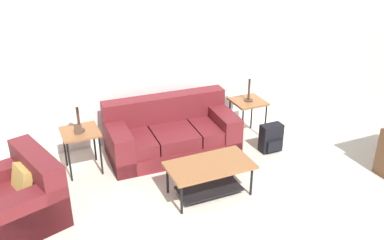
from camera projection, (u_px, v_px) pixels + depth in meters
wall_back at (168, 56)px, 6.64m from camera, size 8.64×0.06×2.60m
couch at (171, 134)px, 6.44m from camera, size 1.94×1.00×0.82m
armchair at (19, 198)px, 4.98m from camera, size 1.15×1.26×0.80m
coffee_table at (209, 172)px, 5.42m from camera, size 1.08×0.60×0.45m
side_table_left at (80, 136)px, 5.85m from camera, size 0.50×0.50×0.62m
side_table_right at (248, 105)px, 6.81m from camera, size 0.50×0.50×0.62m
table_lamp_left at (75, 96)px, 5.60m from camera, size 0.29×0.29×0.64m
table_lamp_right at (250, 70)px, 6.56m from camera, size 0.29×0.29×0.64m
backpack at (271, 138)px, 6.49m from camera, size 0.33×0.25×0.44m
picture_frame at (78, 129)px, 5.72m from camera, size 0.10×0.04×0.13m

